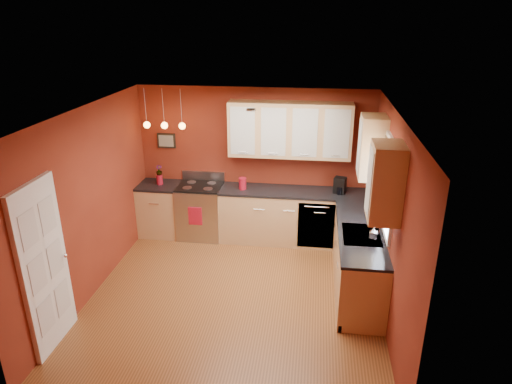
# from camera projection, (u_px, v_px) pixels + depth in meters

# --- Properties ---
(floor) EXTENTS (4.20, 4.20, 0.00)m
(floor) POSITION_uv_depth(u_px,v_px,m) (235.00, 296.00, 6.43)
(floor) COLOR brown
(floor) RESTS_ON ground
(ceiling) EXTENTS (4.00, 4.20, 0.02)m
(ceiling) POSITION_uv_depth(u_px,v_px,m) (231.00, 113.00, 5.47)
(ceiling) COLOR silver
(ceiling) RESTS_ON wall_back
(wall_back) EXTENTS (4.00, 0.02, 2.60)m
(wall_back) POSITION_uv_depth(u_px,v_px,m) (255.00, 163.00, 7.89)
(wall_back) COLOR maroon
(wall_back) RESTS_ON floor
(wall_front) EXTENTS (4.00, 0.02, 2.60)m
(wall_front) POSITION_uv_depth(u_px,v_px,m) (190.00, 309.00, 4.01)
(wall_front) COLOR maroon
(wall_front) RESTS_ON floor
(wall_left) EXTENTS (0.02, 4.20, 2.60)m
(wall_left) POSITION_uv_depth(u_px,v_px,m) (88.00, 204.00, 6.20)
(wall_left) COLOR maroon
(wall_left) RESTS_ON floor
(wall_right) EXTENTS (0.02, 4.20, 2.60)m
(wall_right) POSITION_uv_depth(u_px,v_px,m) (390.00, 221.00, 5.70)
(wall_right) COLOR maroon
(wall_right) RESTS_ON floor
(base_cabinets_back_left) EXTENTS (0.70, 0.60, 0.90)m
(base_cabinets_back_left) POSITION_uv_depth(u_px,v_px,m) (161.00, 210.00, 8.13)
(base_cabinets_back_left) COLOR tan
(base_cabinets_back_left) RESTS_ON floor
(base_cabinets_back_right) EXTENTS (2.54, 0.60, 0.90)m
(base_cabinets_back_right) POSITION_uv_depth(u_px,v_px,m) (294.00, 217.00, 7.83)
(base_cabinets_back_right) COLOR tan
(base_cabinets_back_right) RESTS_ON floor
(base_cabinets_right) EXTENTS (0.60, 2.10, 0.90)m
(base_cabinets_right) POSITION_uv_depth(u_px,v_px,m) (358.00, 261.00, 6.47)
(base_cabinets_right) COLOR tan
(base_cabinets_right) RESTS_ON floor
(counter_back_left) EXTENTS (0.70, 0.62, 0.04)m
(counter_back_left) POSITION_uv_depth(u_px,v_px,m) (159.00, 185.00, 7.95)
(counter_back_left) COLOR black
(counter_back_left) RESTS_ON base_cabinets_back_left
(counter_back_right) EXTENTS (2.54, 0.62, 0.04)m
(counter_back_right) POSITION_uv_depth(u_px,v_px,m) (295.00, 192.00, 7.66)
(counter_back_right) COLOR black
(counter_back_right) RESTS_ON base_cabinets_back_right
(counter_right) EXTENTS (0.62, 2.10, 0.04)m
(counter_right) POSITION_uv_depth(u_px,v_px,m) (360.00, 231.00, 6.30)
(counter_right) COLOR black
(counter_right) RESTS_ON base_cabinets_right
(gas_range) EXTENTS (0.76, 0.64, 1.11)m
(gas_range) POSITION_uv_depth(u_px,v_px,m) (201.00, 210.00, 8.02)
(gas_range) COLOR #ACADB1
(gas_range) RESTS_ON floor
(dishwasher_front) EXTENTS (0.60, 0.02, 0.80)m
(dishwasher_front) POSITION_uv_depth(u_px,v_px,m) (316.00, 226.00, 7.52)
(dishwasher_front) COLOR #ACADB1
(dishwasher_front) RESTS_ON base_cabinets_back_right
(sink) EXTENTS (0.50, 0.70, 0.33)m
(sink) POSITION_uv_depth(u_px,v_px,m) (361.00, 236.00, 6.16)
(sink) COLOR #99999F
(sink) RESTS_ON counter_right
(window) EXTENTS (0.06, 1.02, 1.22)m
(window) POSITION_uv_depth(u_px,v_px,m) (388.00, 183.00, 5.84)
(window) COLOR white
(window) RESTS_ON wall_right
(door_left_wall) EXTENTS (0.12, 0.82, 2.05)m
(door_left_wall) POSITION_uv_depth(u_px,v_px,m) (45.00, 267.00, 5.19)
(door_left_wall) COLOR white
(door_left_wall) RESTS_ON floor
(upper_cabinets_back) EXTENTS (2.00, 0.35, 0.90)m
(upper_cabinets_back) POSITION_uv_depth(u_px,v_px,m) (290.00, 130.00, 7.41)
(upper_cabinets_back) COLOR tan
(upper_cabinets_back) RESTS_ON wall_back
(upper_cabinets_right) EXTENTS (0.35, 1.95, 0.90)m
(upper_cabinets_right) POSITION_uv_depth(u_px,v_px,m) (378.00, 163.00, 5.79)
(upper_cabinets_right) COLOR tan
(upper_cabinets_right) RESTS_ON wall_right
(wall_picture) EXTENTS (0.32, 0.03, 0.26)m
(wall_picture) POSITION_uv_depth(u_px,v_px,m) (166.00, 141.00, 7.93)
(wall_picture) COLOR black
(wall_picture) RESTS_ON wall_back
(pendant_lights) EXTENTS (0.71, 0.11, 0.66)m
(pendant_lights) POSITION_uv_depth(u_px,v_px,m) (164.00, 125.00, 7.48)
(pendant_lights) COLOR #99999F
(pendant_lights) RESTS_ON ceiling
(red_canister) EXTENTS (0.13, 0.13, 0.20)m
(red_canister) POSITION_uv_depth(u_px,v_px,m) (243.00, 183.00, 7.69)
(red_canister) COLOR #A61124
(red_canister) RESTS_ON counter_back_right
(red_vase) EXTENTS (0.11, 0.11, 0.17)m
(red_vase) POSITION_uv_depth(u_px,v_px,m) (160.00, 179.00, 7.92)
(red_vase) COLOR #A61124
(red_vase) RESTS_ON counter_back_left
(flowers) EXTENTS (0.13, 0.13, 0.19)m
(flowers) POSITION_uv_depth(u_px,v_px,m) (159.00, 171.00, 7.86)
(flowers) COLOR #A61124
(flowers) RESTS_ON red_vase
(coffee_maker) EXTENTS (0.23, 0.22, 0.27)m
(coffee_maker) POSITION_uv_depth(u_px,v_px,m) (340.00, 186.00, 7.52)
(coffee_maker) COLOR black
(coffee_maker) RESTS_ON counter_back_right
(soap_pump) EXTENTS (0.11, 0.11, 0.21)m
(soap_pump) POSITION_uv_depth(u_px,v_px,m) (373.00, 234.00, 5.92)
(soap_pump) COLOR white
(soap_pump) RESTS_ON counter_right
(dish_towel) EXTENTS (0.23, 0.02, 0.32)m
(dish_towel) POSITION_uv_depth(u_px,v_px,m) (195.00, 216.00, 7.71)
(dish_towel) COLOR #A61124
(dish_towel) RESTS_ON gas_range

